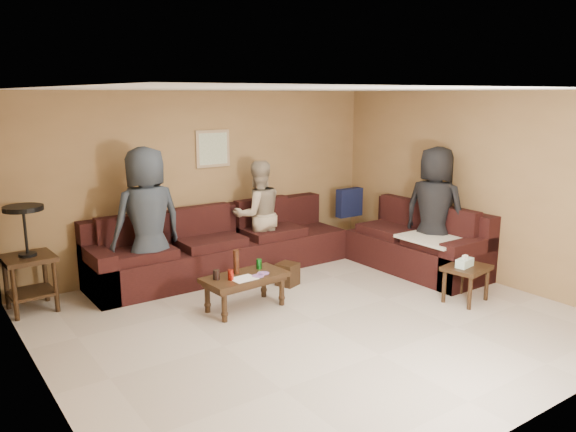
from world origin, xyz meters
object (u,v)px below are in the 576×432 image
(sectional_sofa, at_px, (294,250))
(side_table_right, at_px, (466,271))
(coffee_table, at_px, (244,280))
(end_table_left, at_px, (28,257))
(person_right, at_px, (434,211))
(person_middle, at_px, (258,215))
(waste_bin, at_px, (287,274))
(person_left, at_px, (148,221))

(sectional_sofa, bearing_deg, side_table_right, -63.92)
(coffee_table, relative_size, end_table_left, 0.82)
(coffee_table, height_order, end_table_left, end_table_left)
(end_table_left, height_order, person_right, person_right)
(sectional_sofa, distance_m, coffee_table, 1.48)
(side_table_right, relative_size, person_middle, 0.39)
(coffee_table, height_order, person_middle, person_middle)
(sectional_sofa, bearing_deg, end_table_left, 169.82)
(end_table_left, xyz_separation_m, side_table_right, (4.33, -2.70, -0.26))
(person_middle, distance_m, person_right, 2.45)
(sectional_sofa, distance_m, end_table_left, 3.36)
(side_table_right, relative_size, waste_bin, 2.05)
(sectional_sofa, bearing_deg, person_middle, 117.36)
(sectional_sofa, xyz_separation_m, side_table_right, (1.03, -2.11, 0.06))
(end_table_left, bearing_deg, sectional_sofa, -10.18)
(waste_bin, xyz_separation_m, person_middle, (0.11, 0.89, 0.63))
(sectional_sofa, xyz_separation_m, waste_bin, (-0.38, -0.39, -0.18))
(person_right, bearing_deg, sectional_sofa, 36.21)
(side_table_right, xyz_separation_m, person_left, (-2.97, 2.49, 0.54))
(sectional_sofa, height_order, waste_bin, sectional_sofa)
(coffee_table, xyz_separation_m, side_table_right, (2.29, -1.33, 0.03))
(side_table_right, xyz_separation_m, person_right, (0.50, 0.95, 0.50))
(end_table_left, distance_m, person_right, 5.14)
(sectional_sofa, xyz_separation_m, person_left, (-1.94, 0.38, 0.60))
(person_middle, relative_size, person_right, 0.87)
(end_table_left, xyz_separation_m, person_left, (1.35, -0.21, 0.28))
(sectional_sofa, height_order, person_right, person_right)
(end_table_left, bearing_deg, waste_bin, -18.53)
(person_left, relative_size, person_middle, 1.19)
(end_table_left, bearing_deg, side_table_right, -31.95)
(person_left, bearing_deg, side_table_right, 136.09)
(waste_bin, distance_m, person_middle, 1.09)
(waste_bin, bearing_deg, person_left, 153.81)
(person_middle, height_order, person_right, person_right)
(coffee_table, relative_size, person_right, 0.57)
(sectional_sofa, relative_size, coffee_table, 4.59)
(coffee_table, xyz_separation_m, end_table_left, (-2.04, 1.37, 0.29))
(person_left, bearing_deg, end_table_left, -12.70)
(person_right, bearing_deg, coffee_table, 65.62)
(coffee_table, distance_m, person_right, 2.87)
(coffee_table, distance_m, side_table_right, 2.65)
(side_table_right, distance_m, person_middle, 2.94)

